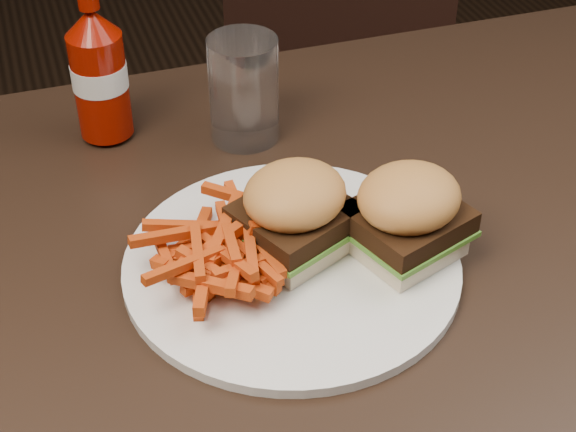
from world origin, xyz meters
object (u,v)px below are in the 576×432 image
object	(u,v)px
tumbler	(244,90)
dining_table	(279,305)
plate	(292,264)
chair_far	(338,80)
ketchup_bottle	(101,85)

from	to	relation	value
tumbler	dining_table	bearing A→B (deg)	-99.45
plate	chair_far	bearing A→B (deg)	65.79
dining_table	tumbler	size ratio (longest dim) A/B	10.79
dining_table	plate	bearing A→B (deg)	47.65
dining_table	ketchup_bottle	bearing A→B (deg)	109.14
ketchup_bottle	tumbler	world-z (taller)	ketchup_bottle
plate	ketchup_bottle	world-z (taller)	ketchup_bottle
dining_table	plate	xyz separation A→B (m)	(0.02, 0.02, 0.03)
chair_far	ketchup_bottle	bearing A→B (deg)	72.25
chair_far	ketchup_bottle	world-z (taller)	ketchup_bottle
ketchup_bottle	tumbler	size ratio (longest dim) A/B	0.99
tumbler	plate	bearing A→B (deg)	-95.49
plate	tumbler	bearing A→B (deg)	84.51
dining_table	ketchup_bottle	distance (m)	0.31
chair_far	ketchup_bottle	distance (m)	0.83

